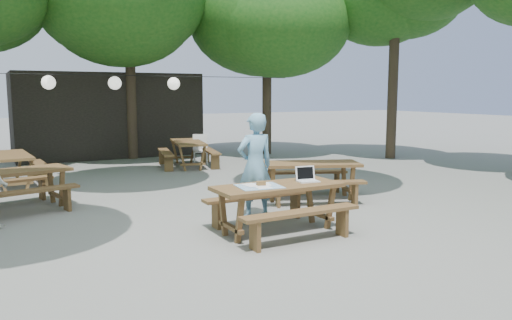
{
  "coord_description": "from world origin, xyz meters",
  "views": [
    {
      "loc": [
        -3.24,
        -7.25,
        2.16
      ],
      "look_at": [
        0.67,
        -0.07,
        1.05
      ],
      "focal_mm": 35.0,
      "sensor_mm": 36.0,
      "label": 1
    }
  ],
  "objects_px": {
    "plastic_chair": "(201,156)",
    "woman": "(255,166)",
    "picnic_table_nw": "(12,190)",
    "main_picnic_table": "(278,208)"
  },
  "relations": [
    {
      "from": "plastic_chair",
      "to": "woman",
      "type": "bearing_deg",
      "value": -84.85
    },
    {
      "from": "picnic_table_nw",
      "to": "plastic_chair",
      "type": "distance_m",
      "value": 6.6
    },
    {
      "from": "picnic_table_nw",
      "to": "woman",
      "type": "bearing_deg",
      "value": -48.44
    },
    {
      "from": "main_picnic_table",
      "to": "picnic_table_nw",
      "type": "height_order",
      "value": "same"
    },
    {
      "from": "main_picnic_table",
      "to": "picnic_table_nw",
      "type": "bearing_deg",
      "value": 135.17
    },
    {
      "from": "main_picnic_table",
      "to": "plastic_chair",
      "type": "height_order",
      "value": "plastic_chair"
    },
    {
      "from": "plastic_chair",
      "to": "main_picnic_table",
      "type": "bearing_deg",
      "value": -84.02
    },
    {
      "from": "main_picnic_table",
      "to": "picnic_table_nw",
      "type": "xyz_separation_m",
      "value": [
        -3.54,
        3.52,
        0.0
      ]
    },
    {
      "from": "woman",
      "to": "plastic_chair",
      "type": "relative_size",
      "value": 2.02
    },
    {
      "from": "picnic_table_nw",
      "to": "woman",
      "type": "xyz_separation_m",
      "value": [
        3.67,
        -2.56,
        0.52
      ]
    }
  ]
}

